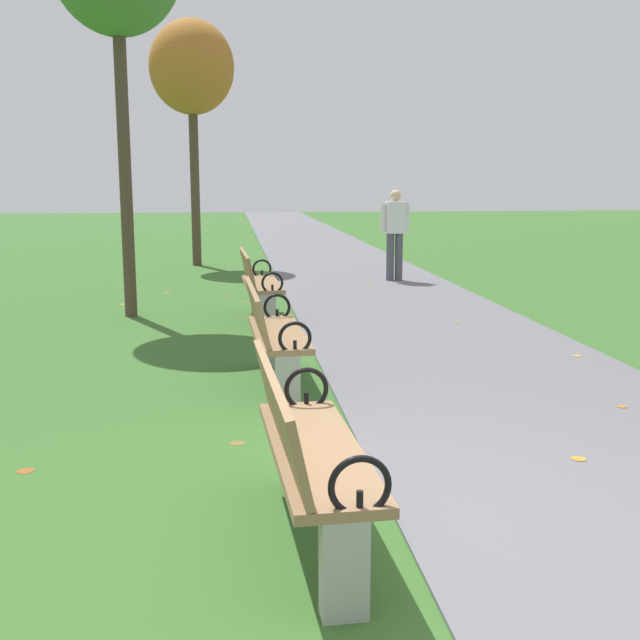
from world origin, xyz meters
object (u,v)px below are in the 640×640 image
at_px(park_bench_1, 306,450).
at_px(park_bench_3, 258,284).
at_px(pedestrian_walking, 395,230).
at_px(park_bench_2, 272,333).
at_px(tree_2, 192,70).

xyz_separation_m(park_bench_1, park_bench_3, (-0.00, 6.37, 0.00)).
bearing_deg(pedestrian_walking, park_bench_1, -104.50).
bearing_deg(park_bench_2, park_bench_3, 90.00).
bearing_deg(park_bench_3, tree_2, 98.90).
xyz_separation_m(park_bench_1, park_bench_2, (-0.00, 3.05, 0.00)).
height_order(park_bench_3, pedestrian_walking, pedestrian_walking).
relative_size(park_bench_3, tree_2, 0.32).
xyz_separation_m(park_bench_2, tree_2, (-1.06, 10.10, 3.56)).
bearing_deg(tree_2, park_bench_2, -84.01).
distance_m(park_bench_1, pedestrian_walking, 10.37).
relative_size(park_bench_1, park_bench_2, 1.00).
xyz_separation_m(park_bench_2, pedestrian_walking, (2.59, 6.98, 0.44)).
xyz_separation_m(park_bench_3, tree_2, (-1.06, 6.77, 3.56)).
height_order(park_bench_3, tree_2, tree_2).
bearing_deg(park_bench_1, pedestrian_walking, 75.50).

